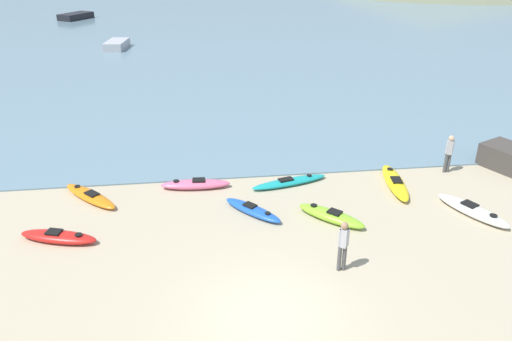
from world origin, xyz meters
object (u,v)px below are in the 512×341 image
object	(u,v)px
kayak_on_sand_1	(90,196)
kayak_on_sand_2	(253,210)
kayak_on_sand_6	(395,182)
kayak_on_sand_0	(195,184)
kayak_on_sand_4	(472,210)
kayak_on_sand_5	(331,216)
kayak_on_sand_7	(58,237)
person_near_foreground	(343,243)
person_near_waterline	(449,151)
shoreline_rock	(510,158)
kayak_on_sand_3	(289,182)
moored_boat_1	(117,45)
moored_boat_4	(76,16)

from	to	relation	value
kayak_on_sand_1	kayak_on_sand_2	bearing A→B (deg)	-17.16
kayak_on_sand_1	kayak_on_sand_6	bearing A→B (deg)	-1.97
kayak_on_sand_0	kayak_on_sand_4	size ratio (longest dim) A/B	0.95
kayak_on_sand_5	kayak_on_sand_6	bearing A→B (deg)	34.93
kayak_on_sand_0	kayak_on_sand_7	world-z (taller)	kayak_on_sand_0
kayak_on_sand_4	person_near_foreground	distance (m)	6.35
kayak_on_sand_2	person_near_foreground	size ratio (longest dim) A/B	1.39
kayak_on_sand_7	person_near_waterline	world-z (taller)	person_near_waterline
shoreline_rock	person_near_waterline	bearing A→B (deg)	179.63
kayak_on_sand_1	kayak_on_sand_3	size ratio (longest dim) A/B	0.80
person_near_waterline	kayak_on_sand_3	bearing A→B (deg)	-177.21
kayak_on_sand_6	person_near_waterline	world-z (taller)	person_near_waterline
moored_boat_1	moored_boat_4	bearing A→B (deg)	110.86
kayak_on_sand_5	shoreline_rock	world-z (taller)	shoreline_rock
kayak_on_sand_0	kayak_on_sand_3	xyz separation A→B (m)	(3.83, -0.18, -0.05)
person_near_foreground	moored_boat_1	bearing A→B (deg)	107.39
kayak_on_sand_6	kayak_on_sand_2	bearing A→B (deg)	-166.32
person_near_waterline	shoreline_rock	world-z (taller)	person_near_waterline
kayak_on_sand_3	kayak_on_sand_7	xyz separation A→B (m)	(-8.44, -3.12, 0.04)
person_near_foreground	moored_boat_4	bearing A→B (deg)	108.63
kayak_on_sand_7	person_near_foreground	xyz separation A→B (m)	(8.92, -2.76, 0.81)
kayak_on_sand_2	kayak_on_sand_6	xyz separation A→B (m)	(6.03, 1.47, 0.03)
moored_boat_4	shoreline_rock	distance (m)	54.37
kayak_on_sand_3	kayak_on_sand_5	size ratio (longest dim) A/B	1.40
kayak_on_sand_3	shoreline_rock	size ratio (longest dim) A/B	1.52
kayak_on_sand_1	shoreline_rock	xyz separation A→B (m)	(17.71, 0.57, 0.35)
moored_boat_4	shoreline_rock	bearing A→B (deg)	-59.88
kayak_on_sand_5	person_near_waterline	xyz separation A→B (m)	(6.00, 3.31, 0.78)
moored_boat_4	kayak_on_sand_5	bearing A→B (deg)	-69.90
kayak_on_sand_1	moored_boat_4	size ratio (longest dim) A/B	0.59
kayak_on_sand_4	kayak_on_sand_6	size ratio (longest dim) A/B	0.89
kayak_on_sand_1	person_near_waterline	size ratio (longest dim) A/B	1.60
kayak_on_sand_2	moored_boat_1	bearing A→B (deg)	105.53
kayak_on_sand_4	shoreline_rock	distance (m)	5.08
kayak_on_sand_6	shoreline_rock	bearing A→B (deg)	10.04
kayak_on_sand_1	kayak_on_sand_7	size ratio (longest dim) A/B	0.96
kayak_on_sand_7	kayak_on_sand_0	bearing A→B (deg)	35.60
kayak_on_sand_2	kayak_on_sand_7	size ratio (longest dim) A/B	0.85
shoreline_rock	kayak_on_sand_6	bearing A→B (deg)	-169.96
kayak_on_sand_3	person_near_waterline	size ratio (longest dim) A/B	1.99
kayak_on_sand_0	kayak_on_sand_4	bearing A→B (deg)	-18.79
kayak_on_sand_5	kayak_on_sand_7	world-z (taller)	kayak_on_sand_5
kayak_on_sand_1	kayak_on_sand_5	distance (m)	9.26
kayak_on_sand_3	kayak_on_sand_7	distance (m)	9.00
kayak_on_sand_0	kayak_on_sand_3	distance (m)	3.83
kayak_on_sand_3	kayak_on_sand_4	size ratio (longest dim) A/B	1.12
moored_boat_1	person_near_foreground	bearing A→B (deg)	-72.61
kayak_on_sand_3	moored_boat_1	world-z (taller)	moored_boat_1
kayak_on_sand_1	kayak_on_sand_4	xyz separation A→B (m)	(14.09, -2.98, 0.03)
kayak_on_sand_2	kayak_on_sand_4	world-z (taller)	kayak_on_sand_4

